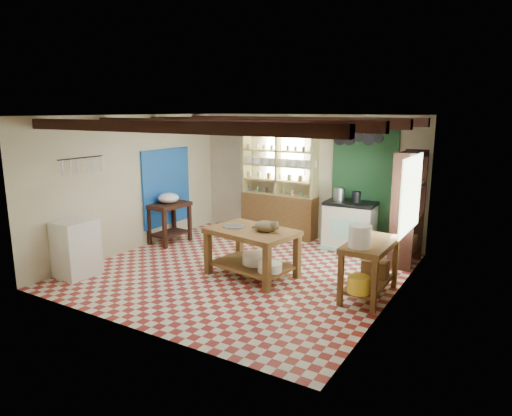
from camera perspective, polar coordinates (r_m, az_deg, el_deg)
The scene contains 30 objects.
floor at distance 7.88m, azimuth -1.65°, elevation -7.85°, with size 5.00×5.00×0.02m, color maroon.
ceiling at distance 7.40m, azimuth -1.78°, elevation 11.49°, with size 5.00×5.00×0.02m, color #4A494F.
wall_back at distance 9.70m, azimuth 6.31°, elevation 3.88°, with size 5.00×0.04×2.60m, color beige.
wall_front at distance 5.65m, azimuth -15.57°, elevation -2.52°, with size 5.00×0.04×2.60m, color beige.
wall_left at distance 9.11m, azimuth -15.07°, elevation 3.00°, with size 0.04×5.00×2.60m, color beige.
wall_right at distance 6.55m, azimuth 17.01°, elevation -0.60°, with size 0.04×5.00×2.60m, color beige.
ceiling_beams at distance 7.41m, azimuth -1.77°, elevation 10.56°, with size 5.00×3.80×0.15m, color #331911.
blue_wall_patch at distance 9.76m, azimuth -11.10°, elevation 2.59°, with size 0.04×1.40×1.60m, color blue.
green_wall_patch at distance 9.23m, azimuth 13.29°, elevation 2.89°, with size 1.30×0.04×2.30m, color #1D4826.
window_back at distance 9.85m, azimuth 3.66°, elevation 6.40°, with size 0.90×0.02×0.80m, color silver.
window_right at distance 7.50m, azimuth 18.81°, elevation 1.63°, with size 0.02×1.30×1.20m, color silver.
utensil_rail at distance 8.23m, azimuth -20.98°, elevation 5.04°, with size 0.06×0.90×0.28m, color black.
pot_rack at distance 8.74m, azimuth 12.73°, elevation 8.55°, with size 0.86×0.12×0.36m, color black.
shelving_unit at distance 9.81m, azimuth 2.90°, elevation 2.84°, with size 1.70×0.34×2.20m, color tan.
tall_rack at distance 8.38m, azimuth 18.48°, elevation -0.08°, with size 0.40×0.86×2.00m, color #331911.
work_table at distance 7.51m, azimuth -0.51°, elevation -5.62°, with size 1.39×0.93×0.79m, color brown.
stove at distance 9.13m, azimuth 11.66°, elevation -2.12°, with size 0.96×0.65×0.94m, color beige.
prep_table at distance 9.53m, azimuth -10.76°, elevation -1.84°, with size 0.56×0.82×0.83m, color #331911.
white_cabinet at distance 8.07m, azimuth -21.56°, elevation -4.69°, with size 0.52×0.62×0.93m, color white.
right_counter at distance 6.89m, azimuth 13.98°, elevation -7.45°, with size 0.58×1.17×0.84m, color brown.
cat at distance 7.26m, azimuth 1.25°, elevation -2.29°, with size 0.39×0.29×0.17m, color olive.
steel_tray at distance 7.58m, azimuth -2.78°, elevation -2.27°, with size 0.37×0.37×0.02m, color #A7A8AF.
basin_large at distance 7.55m, azimuth 0.03°, elevation -6.36°, with size 0.46×0.46×0.16m, color white.
basin_small at distance 7.20m, azimuth 1.73°, elevation -7.40°, with size 0.38×0.38×0.13m, color white.
kettle_left at distance 9.08m, azimuth 10.31°, elevation 1.71°, with size 0.22×0.22×0.25m, color #A7A8AF.
kettle_right at distance 8.98m, azimuth 12.43°, elevation 1.37°, with size 0.17×0.17×0.21m, color black.
enamel_bowl at distance 9.42m, azimuth -10.89°, elevation 1.23°, with size 0.42×0.42×0.21m, color white.
white_bucket at distance 6.41m, azimuth 12.87°, elevation -3.48°, with size 0.31×0.31×0.31m, color white.
wicker_basket at distance 7.18m, azimuth 14.69°, elevation -7.26°, with size 0.36×0.29×0.25m, color olive.
yellow_tub at distance 6.51m, azimuth 12.73°, elevation -9.31°, with size 0.31×0.31×0.23m, color yellow.
Camera 1 is at (4.01, -6.22, 2.69)m, focal length 32.00 mm.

